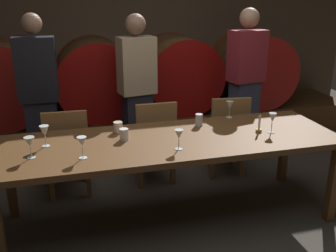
% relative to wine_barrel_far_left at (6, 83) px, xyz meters
% --- Properties ---
extents(ground_plane, '(8.49, 8.49, 0.00)m').
position_rel_wine_barrel_far_left_xyz_m(ground_plane, '(1.60, -2.25, -0.85)').
color(ground_plane, '#3F3A33').
extents(back_wall, '(6.53, 0.24, 2.75)m').
position_rel_wine_barrel_far_left_xyz_m(back_wall, '(1.60, 0.55, 0.52)').
color(back_wall, brown).
rests_on(back_wall, ground).
extents(barrel_shelf, '(5.88, 0.90, 0.37)m').
position_rel_wine_barrel_far_left_xyz_m(barrel_shelf, '(1.60, 0.00, -0.67)').
color(barrel_shelf, brown).
rests_on(barrel_shelf, ground).
extents(wine_barrel_far_left, '(0.97, 0.89, 0.97)m').
position_rel_wine_barrel_far_left_xyz_m(wine_barrel_far_left, '(0.00, 0.00, 0.00)').
color(wine_barrel_far_left, brown).
rests_on(wine_barrel_far_left, barrel_shelf).
extents(wine_barrel_center_left, '(0.97, 0.89, 0.97)m').
position_rel_wine_barrel_far_left_xyz_m(wine_barrel_center_left, '(1.05, 0.00, 0.00)').
color(wine_barrel_center_left, '#513319').
rests_on(wine_barrel_center_left, barrel_shelf).
extents(wine_barrel_center_right, '(0.97, 0.89, 0.97)m').
position_rel_wine_barrel_far_left_xyz_m(wine_barrel_center_right, '(2.14, 0.00, 0.00)').
color(wine_barrel_center_right, brown).
rests_on(wine_barrel_center_right, barrel_shelf).
extents(wine_barrel_far_right, '(0.97, 0.89, 0.97)m').
position_rel_wine_barrel_far_left_xyz_m(wine_barrel_far_right, '(3.19, 0.00, 0.00)').
color(wine_barrel_far_right, brown).
rests_on(wine_barrel_far_right, barrel_shelf).
extents(dining_table, '(2.81, 0.91, 0.75)m').
position_rel_wine_barrel_far_left_xyz_m(dining_table, '(1.47, -2.02, -0.17)').
color(dining_table, brown).
rests_on(dining_table, ground).
extents(chair_left, '(0.42, 0.42, 0.88)m').
position_rel_wine_barrel_far_left_xyz_m(chair_left, '(0.64, -1.35, -0.37)').
color(chair_left, olive).
rests_on(chair_left, ground).
extents(chair_center, '(0.40, 0.40, 0.88)m').
position_rel_wine_barrel_far_left_xyz_m(chair_center, '(1.50, -1.30, -0.37)').
color(chair_center, olive).
rests_on(chair_center, ground).
extents(chair_right, '(0.45, 0.45, 0.88)m').
position_rel_wine_barrel_far_left_xyz_m(chair_right, '(2.28, -1.32, -0.37)').
color(chair_right, olive).
rests_on(chair_right, ground).
extents(guest_left, '(0.39, 0.25, 1.70)m').
position_rel_wine_barrel_far_left_xyz_m(guest_left, '(0.42, -0.96, 0.02)').
color(guest_left, black).
rests_on(guest_left, ground).
extents(guest_center, '(0.42, 0.30, 1.67)m').
position_rel_wine_barrel_far_left_xyz_m(guest_center, '(1.43, -0.82, 0.01)').
color(guest_center, black).
rests_on(guest_center, ground).
extents(guest_right, '(0.42, 0.31, 1.72)m').
position_rel_wine_barrel_far_left_xyz_m(guest_right, '(2.63, -0.97, 0.03)').
color(guest_right, '#33384C').
rests_on(guest_right, ground).
extents(candle_center, '(0.05, 0.05, 0.17)m').
position_rel_wine_barrel_far_left_xyz_m(candle_center, '(2.25, -2.06, -0.06)').
color(candle_center, olive).
rests_on(candle_center, dining_table).
extents(wine_glass_far_left, '(0.08, 0.08, 0.16)m').
position_rel_wine_barrel_far_left_xyz_m(wine_glass_far_left, '(0.39, -2.12, 0.01)').
color(wine_glass_far_left, silver).
rests_on(wine_glass_far_left, dining_table).
extents(wine_glass_left, '(0.07, 0.07, 0.17)m').
position_rel_wine_barrel_far_left_xyz_m(wine_glass_left, '(0.49, -1.91, 0.01)').
color(wine_glass_left, white).
rests_on(wine_glass_left, dining_table).
extents(wine_glass_center_left, '(0.07, 0.07, 0.17)m').
position_rel_wine_barrel_far_left_xyz_m(wine_glass_center_left, '(0.75, -2.22, 0.02)').
color(wine_glass_center_left, white).
rests_on(wine_glass_center_left, dining_table).
extents(wine_glass_center_right, '(0.07, 0.07, 0.16)m').
position_rel_wine_barrel_far_left_xyz_m(wine_glass_center_right, '(1.47, -2.24, 0.01)').
color(wine_glass_center_right, silver).
rests_on(wine_glass_center_right, dining_table).
extents(wine_glass_right, '(0.07, 0.07, 0.16)m').
position_rel_wine_barrel_far_left_xyz_m(wine_glass_right, '(2.16, -1.61, 0.01)').
color(wine_glass_right, silver).
rests_on(wine_glass_right, dining_table).
extents(wine_glass_far_right, '(0.07, 0.07, 0.18)m').
position_rel_wine_barrel_far_left_xyz_m(wine_glass_far_right, '(2.34, -2.10, 0.02)').
color(wine_glass_far_right, white).
rests_on(wine_glass_far_right, dining_table).
extents(cup_left, '(0.08, 0.08, 0.09)m').
position_rel_wine_barrel_far_left_xyz_m(cup_left, '(1.08, -1.74, -0.06)').
color(cup_left, beige).
rests_on(cup_left, dining_table).
extents(cup_center, '(0.07, 0.07, 0.10)m').
position_rel_wine_barrel_far_left_xyz_m(cup_center, '(1.10, -1.94, -0.06)').
color(cup_center, white).
rests_on(cup_center, dining_table).
extents(cup_right, '(0.07, 0.07, 0.11)m').
position_rel_wine_barrel_far_left_xyz_m(cup_right, '(1.81, -1.76, -0.05)').
color(cup_right, silver).
rests_on(cup_right, dining_table).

